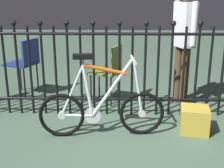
{
  "coord_description": "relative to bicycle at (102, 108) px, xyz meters",
  "views": [
    {
      "loc": [
        -0.01,
        -2.89,
        1.49
      ],
      "look_at": [
        -0.1,
        0.2,
        0.55
      ],
      "focal_mm": 47.62,
      "sensor_mm": 36.0,
      "label": 1
    }
  ],
  "objects": [
    {
      "name": "chair_navy",
      "position": [
        -1.23,
        1.32,
        0.22
      ],
      "size": [
        0.51,
        0.51,
        0.86
      ],
      "color": "black",
      "rests_on": "ground"
    },
    {
      "name": "iron_fence",
      "position": [
        0.14,
        0.61,
        0.31
      ],
      "size": [
        4.57,
        0.07,
        1.24
      ],
      "color": "black",
      "rests_on": "ground"
    },
    {
      "name": "ground_plane",
      "position": [
        0.21,
        -0.07,
        -0.32
      ],
      "size": [
        20.0,
        20.0,
        0.0
      ],
      "primitive_type": "plane",
      "color": "#435D4B"
    },
    {
      "name": "display_crate",
      "position": [
        1.03,
        0.12,
        -0.18
      ],
      "size": [
        0.35,
        0.35,
        0.29
      ],
      "primitive_type": "cube",
      "rotation": [
        0.0,
        0.0,
        -0.16
      ],
      "color": "#B29933",
      "rests_on": "ground"
    },
    {
      "name": "bicycle",
      "position": [
        0.0,
        0.0,
        0.0
      ],
      "size": [
        1.35,
        0.4,
        0.91
      ],
      "color": "black",
      "rests_on": "ground"
    },
    {
      "name": "chair_olive",
      "position": [
        0.05,
        1.05,
        0.18
      ],
      "size": [
        0.48,
        0.48,
        0.82
      ],
      "color": "black",
      "rests_on": "ground"
    },
    {
      "name": "person_visitor",
      "position": [
        1.04,
        1.01,
        0.65
      ],
      "size": [
        0.28,
        0.45,
        1.63
      ],
      "color": "#4C3823",
      "rests_on": "ground"
    }
  ]
}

